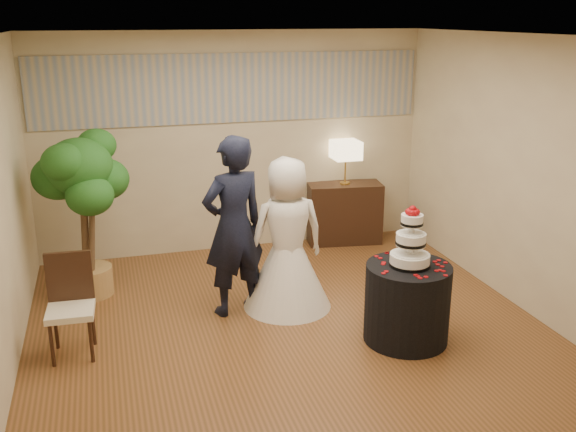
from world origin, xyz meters
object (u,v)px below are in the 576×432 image
object	(u,v)px
groom	(234,227)
ficus_tree	(84,215)
cake_table	(407,303)
console	(344,213)
table_lamp	(345,162)
side_chair	(70,308)
wedding_cake	(411,236)
bride	(287,234)

from	to	relation	value
groom	ficus_tree	distance (m)	1.70
cake_table	console	bearing A→B (deg)	81.14
table_lamp	ficus_tree	size ratio (longest dim) A/B	0.31
ficus_tree	side_chair	size ratio (longest dim) A/B	1.98
table_lamp	side_chair	distance (m)	4.15
console	table_lamp	bearing A→B (deg)	0.00
wedding_cake	bride	bearing A→B (deg)	130.36
ficus_tree	side_chair	world-z (taller)	ficus_tree
bride	groom	bearing A→B (deg)	-5.09
bride	table_lamp	world-z (taller)	bride
bride	cake_table	world-z (taller)	bride
wedding_cake	side_chair	world-z (taller)	wedding_cake
groom	console	distance (m)	2.59
wedding_cake	ficus_tree	world-z (taller)	ficus_tree
bride	side_chair	world-z (taller)	bride
side_chair	cake_table	bearing A→B (deg)	-7.74
bride	cake_table	bearing A→B (deg)	127.96
console	side_chair	world-z (taller)	side_chair
groom	cake_table	bearing A→B (deg)	125.72
wedding_cake	table_lamp	size ratio (longest dim) A/B	1.00
ficus_tree	groom	bearing A→B (deg)	-30.82
groom	cake_table	size ratio (longest dim) A/B	2.34
groom	wedding_cake	bearing A→B (deg)	125.72
ficus_tree	wedding_cake	bearing A→B (deg)	-33.71
cake_table	wedding_cake	distance (m)	0.67
bride	wedding_cake	size ratio (longest dim) A/B	2.79
side_chair	wedding_cake	bearing A→B (deg)	-7.74
groom	cake_table	world-z (taller)	groom
cake_table	ficus_tree	bearing A→B (deg)	146.29
groom	bride	size ratio (longest dim) A/B	1.15
console	side_chair	bearing A→B (deg)	-139.30
groom	table_lamp	xyz separation A→B (m)	(1.86, 1.71, 0.17)
wedding_cake	side_chair	xyz separation A→B (m)	(-3.03, 0.58, -0.58)
side_chair	console	bearing A→B (deg)	35.38
wedding_cake	table_lamp	distance (m)	2.80
groom	ficus_tree	xyz separation A→B (m)	(-1.46, 0.87, -0.01)
groom	console	bearing A→B (deg)	-155.24
table_lamp	wedding_cake	bearing A→B (deg)	-98.86
table_lamp	cake_table	bearing A→B (deg)	-98.86
side_chair	table_lamp	bearing A→B (deg)	35.38
cake_table	bride	bearing A→B (deg)	130.36
console	ficus_tree	bearing A→B (deg)	-157.44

